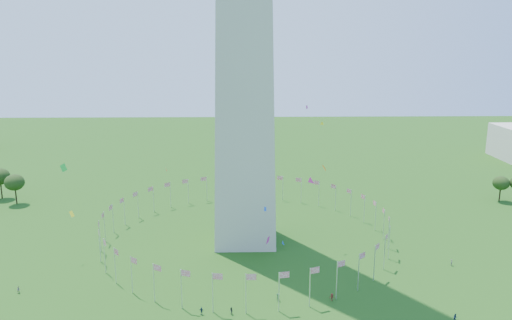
{
  "coord_description": "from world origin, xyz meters",
  "views": [
    {
      "loc": [
        -0.2,
        -84.72,
        55.21
      ],
      "look_at": [
        2.72,
        35.0,
        27.29
      ],
      "focal_mm": 35.0,
      "sensor_mm": 36.0,
      "label": 1
    }
  ],
  "objects": [
    {
      "name": "flag_ring",
      "position": [
        -0.0,
        50.0,
        4.5
      ],
      "size": [
        80.24,
        80.24,
        9.0
      ],
      "color": "silver",
      "rests_on": "ground"
    },
    {
      "name": "kites_aloft",
      "position": [
        9.85,
        24.49,
        20.74
      ],
      "size": [
        103.1,
        62.44,
        34.72
      ],
      "color": "#CC2699",
      "rests_on": "ground"
    }
  ]
}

